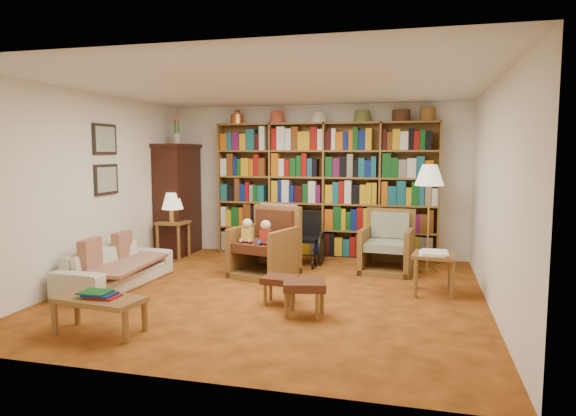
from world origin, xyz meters
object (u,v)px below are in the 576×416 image
(armchair_sage, at_px, (387,248))
(side_table_lamp, at_px, (173,230))
(armchair_leather, at_px, (266,246))
(coffee_table, at_px, (100,302))
(sofa, at_px, (116,267))
(wheelchair, at_px, (307,240))
(side_table_papers, at_px, (434,260))
(floor_lamp, at_px, (429,180))
(footstool_a, at_px, (280,281))
(footstool_b, at_px, (305,287))

(armchair_sage, bearing_deg, side_table_lamp, 179.44)
(armchair_leather, xyz_separation_m, armchair_sage, (1.65, 0.63, -0.06))
(coffee_table, bearing_deg, sofa, 117.98)
(wheelchair, xyz_separation_m, side_table_papers, (1.85, -1.28, 0.05))
(armchair_leather, relative_size, floor_lamp, 0.64)
(armchair_sage, xyz_separation_m, footstool_a, (-1.08, -1.96, -0.08))
(side_table_lamp, height_order, footstool_a, side_table_lamp)
(side_table_lamp, relative_size, floor_lamp, 0.39)
(footstool_b, xyz_separation_m, coffee_table, (-1.77, -1.01, 0.00))
(floor_lamp, xyz_separation_m, coffee_table, (-3.05, -3.42, -1.03))
(side_table_papers, distance_m, coffee_table, 3.82)
(floor_lamp, xyz_separation_m, footstool_b, (-1.28, -2.41, -1.03))
(floor_lamp, bearing_deg, footstool_a, -128.60)
(armchair_sage, height_order, footstool_a, armchair_sage)
(armchair_leather, height_order, floor_lamp, floor_lamp)
(footstool_b, bearing_deg, footstool_a, 136.44)
(armchair_leather, height_order, side_table_papers, armchair_leather)
(floor_lamp, xyz_separation_m, footstool_a, (-1.65, -2.06, -1.08))
(wheelchair, distance_m, floor_lamp, 2.03)
(armchair_sage, relative_size, floor_lamp, 0.58)
(wheelchair, relative_size, side_table_papers, 1.51)
(armchair_sage, bearing_deg, wheelchair, 172.19)
(footstool_b, bearing_deg, side_table_lamp, 139.10)
(floor_lamp, xyz_separation_m, side_table_papers, (0.06, -1.21, -0.92))
(sofa, relative_size, side_table_lamp, 2.80)
(coffee_table, bearing_deg, wheelchair, 70.14)
(armchair_sage, bearing_deg, footstool_a, -118.90)
(armchair_leather, height_order, footstool_a, armchair_leather)
(sofa, distance_m, wheelchair, 2.84)
(side_table_lamp, height_order, wheelchair, wheelchair)
(side_table_lamp, xyz_separation_m, armchair_leather, (1.78, -0.66, -0.06))
(floor_lamp, height_order, side_table_papers, floor_lamp)
(wheelchair, height_order, floor_lamp, floor_lamp)
(armchair_sage, xyz_separation_m, coffee_table, (-2.49, -3.32, -0.03))
(footstool_a, xyz_separation_m, coffee_table, (-1.40, -1.36, 0.05))
(side_table_papers, xyz_separation_m, footstool_a, (-1.71, -0.85, -0.16))
(floor_lamp, bearing_deg, footstool_b, -117.94)
(armchair_sage, bearing_deg, side_table_papers, -60.80)
(sofa, bearing_deg, footstool_b, -99.61)
(sofa, relative_size, floor_lamp, 1.10)
(side_table_lamp, bearing_deg, armchair_leather, -20.42)
(side_table_papers, bearing_deg, armchair_leather, 167.95)
(sofa, bearing_deg, armchair_leather, -53.77)
(side_table_lamp, height_order, coffee_table, side_table_lamp)
(side_table_lamp, bearing_deg, footstool_b, -40.90)
(armchair_leather, distance_m, footstool_b, 1.93)
(side_table_lamp, bearing_deg, coffee_table, -74.39)
(armchair_leather, distance_m, coffee_table, 2.82)
(floor_lamp, relative_size, coffee_table, 1.74)
(sofa, distance_m, side_table_papers, 4.00)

